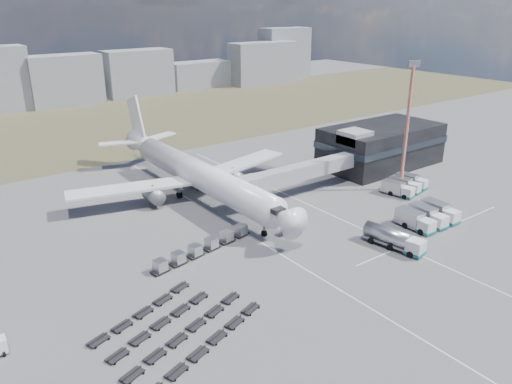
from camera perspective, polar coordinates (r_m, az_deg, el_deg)
ground at (r=81.66m, az=4.81°, el=-7.24°), size 420.00×420.00×0.00m
grass_strip at (r=174.81m, az=-19.77°, el=6.99°), size 420.00×90.00×0.01m
lane_markings at (r=89.64m, az=8.27°, el=-4.70°), size 47.12×110.00×0.01m
terminal at (r=127.75m, az=14.06°, el=5.23°), size 30.40×16.40×11.00m
jet_bridge at (r=103.42m, az=4.11°, el=2.03°), size 30.30×3.80×7.05m
airliner at (r=103.96m, az=-6.90°, el=2.17°), size 51.59×64.53×17.62m
skyline at (r=214.62m, az=-21.21°, el=11.85°), size 285.88×26.50×25.76m
fuel_tanker at (r=86.10m, az=15.47°, el=-5.16°), size 4.30×10.76×3.38m
pushback_tug at (r=88.32m, az=3.86°, el=-4.45°), size 3.13×2.20×1.33m
catering_truck at (r=111.28m, az=-6.93°, el=1.30°), size 3.00×5.99×2.65m
service_trucks_near at (r=97.00m, az=19.04°, el=-2.59°), size 10.06×7.72×3.00m
service_trucks_far at (r=112.25m, az=16.65°, el=0.78°), size 10.10×8.42×2.71m
uld_row at (r=82.13m, az=-6.01°, el=-6.24°), size 20.21×5.41×1.84m
baggage_dollies at (r=65.10m, az=-9.34°, el=-15.24°), size 23.02×18.68×0.65m
floodlight_mast at (r=109.79m, az=16.85°, el=7.04°), size 2.61×2.12×27.49m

